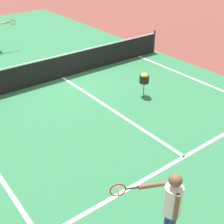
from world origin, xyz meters
TOP-DOWN VIEW (x-y plane):
  - ground_plane at (0.00, 0.00)m, footprint 60.00×60.00m
  - court_surface_inbounds at (0.00, 0.00)m, footprint 10.62×24.40m
  - line_sideline_left at (-4.11, -5.95)m, footprint 0.10×11.89m
  - line_service_near at (0.00, -6.40)m, footprint 8.22×0.10m
  - line_center_service at (0.00, -3.20)m, footprint 0.10×6.40m
  - net at (0.00, 0.00)m, footprint 10.23×0.09m
  - player_near at (-2.29, -7.92)m, footprint 1.04×0.87m
  - ball_hopper at (1.53, -3.15)m, footprint 0.34×0.34m

SIDE VIEW (x-z plane):
  - ground_plane at x=0.00m, z-range 0.00..0.00m
  - court_surface_inbounds at x=0.00m, z-range 0.00..0.00m
  - line_sideline_left at x=-4.11m, z-range 0.00..0.01m
  - line_service_near at x=0.00m, z-range 0.00..0.01m
  - line_center_service at x=0.00m, z-range 0.00..0.01m
  - net at x=0.00m, z-range -0.04..1.03m
  - ball_hopper at x=1.53m, z-range 0.24..1.11m
  - player_near at x=-2.29m, z-range 0.21..1.91m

